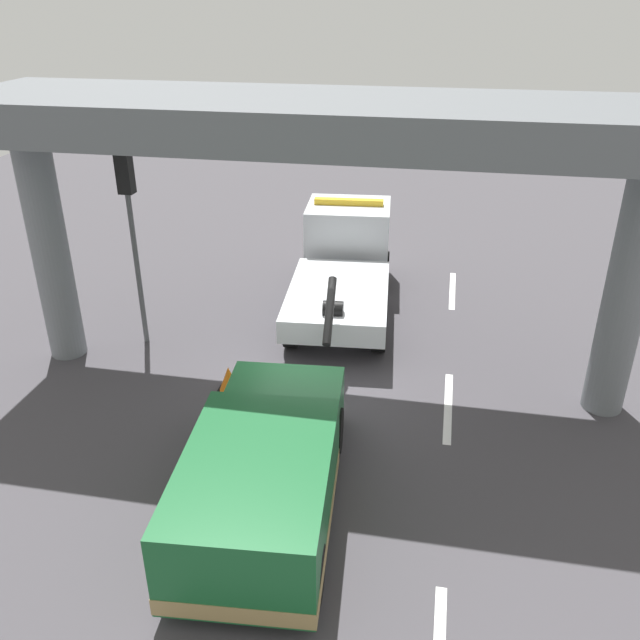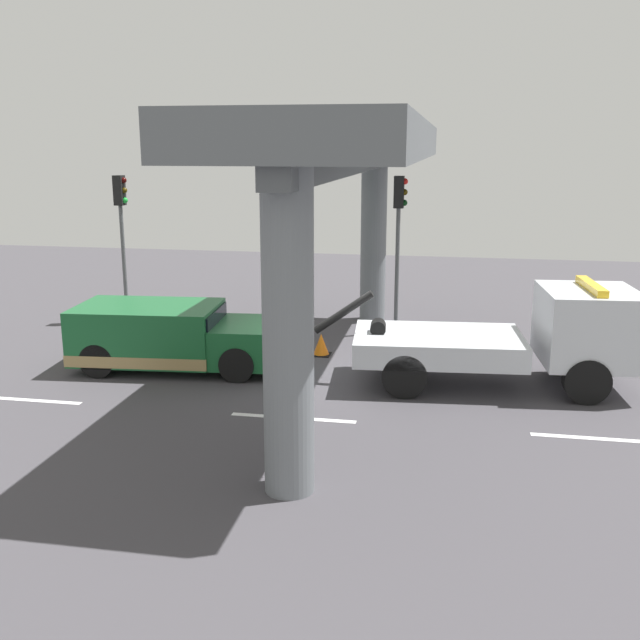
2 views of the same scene
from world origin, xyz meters
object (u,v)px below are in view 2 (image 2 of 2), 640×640
at_px(traffic_light_near, 122,216).
at_px(traffic_cone_orange, 321,345).
at_px(tow_truck_white, 524,336).
at_px(traffic_light_far, 399,221).
at_px(towed_van_green, 171,337).

distance_m(traffic_light_near, traffic_cone_orange, 7.84).
xyz_separation_m(tow_truck_white, traffic_light_far, (-3.23, 4.34, 2.13)).
bearing_deg(traffic_light_far, towed_van_green, -140.00).
xyz_separation_m(towed_van_green, traffic_cone_orange, (3.48, 1.74, -0.51)).
bearing_deg(traffic_light_near, traffic_cone_orange, -21.68).
distance_m(traffic_light_far, traffic_cone_orange, 4.43).
relative_size(tow_truck_white, traffic_light_far, 1.60).
relative_size(tow_truck_white, traffic_cone_orange, 12.64).
bearing_deg(traffic_light_near, traffic_light_far, 0.00).
height_order(tow_truck_white, traffic_cone_orange, tow_truck_white).
xyz_separation_m(traffic_light_near, traffic_cone_orange, (6.72, -2.67, -3.03)).
distance_m(towed_van_green, traffic_light_near, 6.03).
xyz_separation_m(traffic_light_far, traffic_cone_orange, (-1.78, -2.67, -3.06)).
distance_m(tow_truck_white, towed_van_green, 8.50).
relative_size(traffic_light_near, traffic_cone_orange, 7.84).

